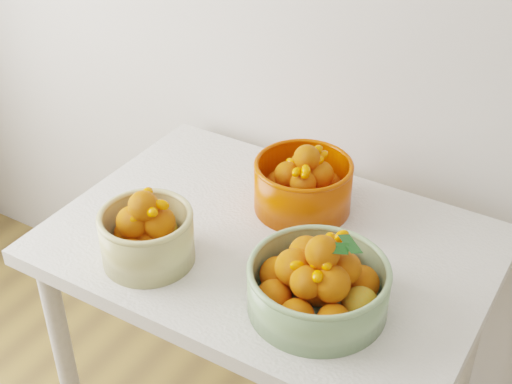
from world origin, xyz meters
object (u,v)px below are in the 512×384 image
(bowl_cream, at_px, (147,234))
(bowl_green, at_px, (318,283))
(bowl_orange, at_px, (303,184))
(table, at_px, (269,271))

(bowl_cream, distance_m, bowl_green, 0.39)
(bowl_green, distance_m, bowl_orange, 0.35)
(bowl_cream, distance_m, bowl_orange, 0.40)
(bowl_green, bearing_deg, bowl_cream, -171.96)
(table, bearing_deg, bowl_cream, -134.57)
(bowl_cream, bearing_deg, bowl_orange, 60.46)
(bowl_green, relative_size, bowl_orange, 1.25)
(table, height_order, bowl_green, bowl_green)
(table, xyz_separation_m, bowl_orange, (0.00, 0.15, 0.16))
(bowl_orange, bearing_deg, bowl_cream, -119.54)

